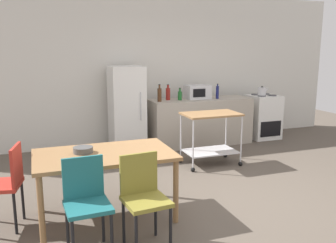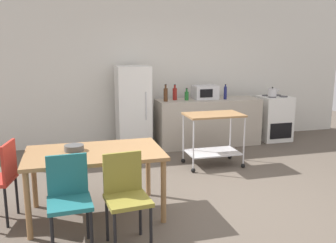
{
  "view_description": "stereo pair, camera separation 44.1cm",
  "coord_description": "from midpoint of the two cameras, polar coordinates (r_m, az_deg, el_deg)",
  "views": [
    {
      "loc": [
        -2.13,
        -3.82,
        1.89
      ],
      "look_at": [
        -0.29,
        1.2,
        0.8
      ],
      "focal_mm": 39.31,
      "sensor_mm": 36.0,
      "label": 1
    },
    {
      "loc": [
        -1.71,
        -3.96,
        1.89
      ],
      "look_at": [
        -0.29,
        1.2,
        0.8
      ],
      "focal_mm": 39.31,
      "sensor_mm": 36.0,
      "label": 2
    }
  ],
  "objects": [
    {
      "name": "ground_plane",
      "position": [
        4.73,
        10.22,
        -12.21
      ],
      "size": [
        12.0,
        12.0,
        0.0
      ],
      "primitive_type": "plane",
      "color": "brown"
    },
    {
      "name": "back_wall",
      "position": [
        7.36,
        -0.23,
        8.08
      ],
      "size": [
        8.4,
        0.12,
        2.9
      ],
      "primitive_type": "cube",
      "color": "silver",
      "rests_on": "ground_plane"
    },
    {
      "name": "kitchen_counter",
      "position": [
        7.22,
        7.94,
        -0.1
      ],
      "size": [
        2.0,
        0.64,
        0.9
      ],
      "primitive_type": "cube",
      "color": "#A89E8E",
      "rests_on": "ground_plane"
    },
    {
      "name": "dining_table",
      "position": [
        4.15,
        -8.31,
        -5.69
      ],
      "size": [
        1.5,
        0.9,
        0.75
      ],
      "color": "olive",
      "rests_on": "ground_plane"
    },
    {
      "name": "chair_red",
      "position": [
        4.32,
        -22.03,
        -7.88
      ],
      "size": [
        0.47,
        0.47,
        0.89
      ],
      "rotation": [
        0.0,
        0.0,
        -1.77
      ],
      "color": "#B72D23",
      "rests_on": "ground_plane"
    },
    {
      "name": "chair_teal",
      "position": [
        3.57,
        -11.67,
        -11.31
      ],
      "size": [
        0.42,
        0.42,
        0.89
      ],
      "rotation": [
        0.0,
        0.0,
        0.05
      ],
      "color": "#1E666B",
      "rests_on": "ground_plane"
    },
    {
      "name": "chair_olive",
      "position": [
        3.57,
        -2.98,
        -11.07
      ],
      "size": [
        0.44,
        0.44,
        0.89
      ],
      "rotation": [
        0.0,
        0.0,
        0.1
      ],
      "color": "olive",
      "rests_on": "ground_plane"
    },
    {
      "name": "stove_oven",
      "position": [
        7.92,
        17.57,
        0.5
      ],
      "size": [
        0.6,
        0.61,
        0.92
      ],
      "color": "white",
      "rests_on": "ground_plane"
    },
    {
      "name": "refrigerator",
      "position": [
        6.82,
        -3.59,
        2.09
      ],
      "size": [
        0.6,
        0.63,
        1.55
      ],
      "color": "white",
      "rests_on": "ground_plane"
    },
    {
      "name": "kitchen_cart",
      "position": [
        5.93,
        9.16,
        -1.46
      ],
      "size": [
        0.91,
        0.57,
        0.85
      ],
      "color": "olive",
      "rests_on": "ground_plane"
    },
    {
      "name": "bottle_sesame_oil",
      "position": [
        6.77,
        1.5,
        4.22
      ],
      "size": [
        0.08,
        0.08,
        0.32
      ],
      "color": "#4C2D19",
      "rests_on": "kitchen_counter"
    },
    {
      "name": "bottle_vinegar",
      "position": [
        6.97,
        2.88,
        4.33
      ],
      "size": [
        0.08,
        0.08,
        0.29
      ],
      "color": "maroon",
      "rests_on": "kitchen_counter"
    },
    {
      "name": "bottle_soda",
      "position": [
        6.95,
        4.73,
        4.04
      ],
      "size": [
        0.08,
        0.08,
        0.23
      ],
      "color": "#1E6628",
      "rests_on": "kitchen_counter"
    },
    {
      "name": "microwave",
      "position": [
        7.16,
        7.53,
        4.52
      ],
      "size": [
        0.46,
        0.35,
        0.26
      ],
      "color": "silver",
      "rests_on": "kitchen_counter"
    },
    {
      "name": "bottle_sparkling_water",
      "position": [
        7.17,
        10.63,
        4.41
      ],
      "size": [
        0.06,
        0.06,
        0.29
      ],
      "color": "navy",
      "rests_on": "kitchen_counter"
    },
    {
      "name": "fruit_bowl",
      "position": [
        4.18,
        -11.44,
        -4.07
      ],
      "size": [
        0.21,
        0.21,
        0.07
      ],
      "primitive_type": "cylinder",
      "color": "#4C4C4C",
      "rests_on": "dining_table"
    },
    {
      "name": "kettle",
      "position": [
        7.69,
        17.47,
        4.34
      ],
      "size": [
        0.24,
        0.17,
        0.19
      ],
      "color": "silver",
      "rests_on": "stove_oven"
    }
  ]
}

